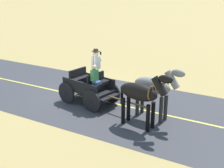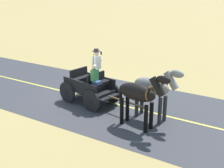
# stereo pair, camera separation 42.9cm
# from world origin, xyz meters

# --- Properties ---
(ground_plane) EXTENTS (200.00, 200.00, 0.00)m
(ground_plane) POSITION_xyz_m (0.00, 0.00, 0.00)
(ground_plane) COLOR tan
(road_surface) EXTENTS (6.17, 160.00, 0.01)m
(road_surface) POSITION_xyz_m (0.00, 0.00, 0.00)
(road_surface) COLOR #38383D
(road_surface) RESTS_ON ground
(road_centre_stripe) EXTENTS (0.12, 160.00, 0.00)m
(road_centre_stripe) POSITION_xyz_m (0.00, 0.00, 0.01)
(road_centre_stripe) COLOR #DBCC4C
(road_centre_stripe) RESTS_ON road_surface
(horse_drawn_carriage) EXTENTS (1.81, 4.51, 2.50)m
(horse_drawn_carriage) POSITION_xyz_m (0.46, 0.53, 0.82)
(horse_drawn_carriage) COLOR black
(horse_drawn_carriage) RESTS_ON ground
(horse_near_side) EXTENTS (0.80, 2.15, 2.21)m
(horse_near_side) POSITION_xyz_m (0.52, 3.60, 1.32)
(horse_near_side) COLOR gray
(horse_near_side) RESTS_ON ground
(horse_off_side) EXTENTS (0.76, 2.15, 2.21)m
(horse_off_side) POSITION_xyz_m (1.44, 3.44, 1.32)
(horse_off_side) COLOR black
(horse_off_side) RESTS_ON ground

